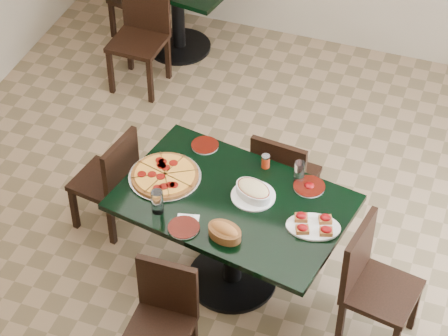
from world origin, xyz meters
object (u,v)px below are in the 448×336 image
(back_chair_near, at_px, (142,30))
(lasagna_casserole, at_px, (253,191))
(chair_right, at_px, (371,280))
(chair_far, at_px, (282,177))
(main_table, at_px, (233,221))
(bruschetta_platter, at_px, (313,225))
(chair_near, at_px, (163,315))
(pepperoni_pizza, at_px, (165,176))
(bread_basket, at_px, (225,231))
(chair_left, at_px, (111,178))

(back_chair_near, bearing_deg, lasagna_casserole, -47.74)
(chair_right, xyz_separation_m, lasagna_casserole, (-0.82, 0.19, 0.30))
(chair_far, bearing_deg, main_table, 81.60)
(chair_right, distance_m, bruschetta_platter, 0.49)
(chair_far, xyz_separation_m, chair_near, (-0.32, -1.35, -0.03))
(pepperoni_pizza, distance_m, bread_basket, 0.64)
(back_chair_near, bearing_deg, bruschetta_platter, -42.98)
(pepperoni_pizza, bearing_deg, chair_left, 161.07)
(main_table, bearing_deg, lasagna_casserole, 43.79)
(chair_right, height_order, chair_left, chair_right)
(chair_far, distance_m, chair_right, 1.06)
(pepperoni_pizza, height_order, lasagna_casserole, lasagna_casserole)
(lasagna_casserole, bearing_deg, bruschetta_platter, 6.85)
(main_table, distance_m, bread_basket, 0.38)
(main_table, relative_size, chair_left, 1.90)
(chair_far, relative_size, lasagna_casserole, 2.82)
(bread_basket, bearing_deg, main_table, 116.52)
(bread_basket, bearing_deg, chair_near, -100.33)
(chair_near, relative_size, chair_right, 0.90)
(lasagna_casserole, relative_size, bruschetta_platter, 0.80)
(chair_far, relative_size, bruschetta_platter, 2.27)
(main_table, height_order, back_chair_near, back_chair_near)
(chair_right, bearing_deg, main_table, 92.48)
(chair_near, distance_m, lasagna_casserole, 0.94)
(main_table, distance_m, chair_left, 0.99)
(bread_basket, bearing_deg, bruschetta_platter, 43.64)
(chair_right, bearing_deg, chair_near, 129.78)
(bread_basket, bearing_deg, lasagna_casserole, 98.46)
(chair_far, bearing_deg, chair_right, 142.61)
(chair_left, xyz_separation_m, pepperoni_pizza, (0.49, -0.17, 0.32))
(main_table, relative_size, pepperoni_pizza, 3.31)
(chair_near, height_order, bread_basket, bread_basket)
(chair_near, distance_m, back_chair_near, 2.94)
(bread_basket, height_order, bruschetta_platter, bread_basket)
(chair_right, relative_size, bread_basket, 3.53)
(back_chair_near, distance_m, lasagna_casserole, 2.42)
(main_table, xyz_separation_m, lasagna_casserole, (0.11, 0.07, 0.23))
(chair_near, bearing_deg, main_table, 75.91)
(back_chair_near, bearing_deg, bread_basket, -53.92)
(back_chair_near, distance_m, bruschetta_platter, 2.81)
(chair_left, xyz_separation_m, back_chair_near, (-0.50, 1.68, 0.06))
(main_table, height_order, pepperoni_pizza, pepperoni_pizza)
(bread_basket, xyz_separation_m, bruschetta_platter, (0.48, 0.24, -0.02))
(main_table, relative_size, back_chair_near, 1.70)
(main_table, distance_m, chair_near, 0.78)
(chair_right, xyz_separation_m, pepperoni_pizza, (-1.40, 0.16, 0.27))
(main_table, distance_m, chair_right, 0.93)
(chair_far, height_order, chair_near, chair_far)
(chair_far, bearing_deg, back_chair_near, -33.05)
(back_chair_near, bearing_deg, chair_left, -71.87)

